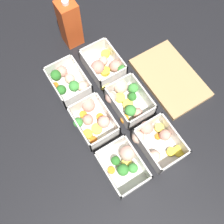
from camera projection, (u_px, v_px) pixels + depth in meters
ground_plane at (112, 114)px, 0.91m from camera, size 4.00×4.00×0.00m
container_near_left at (68, 81)px, 0.94m from camera, size 0.16×0.12×0.06m
container_near_center at (93, 119)px, 0.88m from camera, size 0.17×0.12×0.06m
container_near_right at (124, 164)px, 0.82m from camera, size 0.15×0.13×0.06m
container_far_left at (105, 66)px, 0.96m from camera, size 0.17×0.13×0.06m
container_far_center at (126, 99)px, 0.91m from camera, size 0.17×0.13×0.06m
container_far_right at (155, 140)px, 0.85m from camera, size 0.17×0.14×0.06m
juice_carton at (70, 24)px, 0.95m from camera, size 0.07×0.07×0.20m
cutting_board at (170, 78)px, 0.96m from camera, size 0.28×0.18×0.02m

